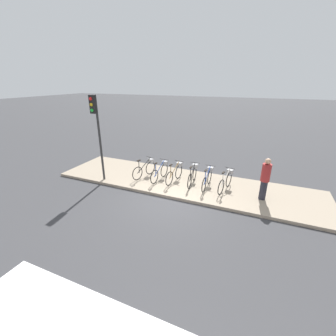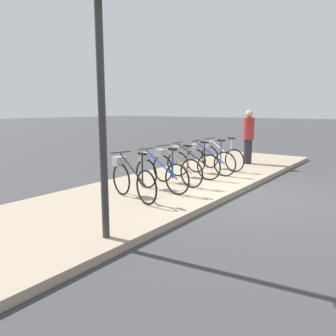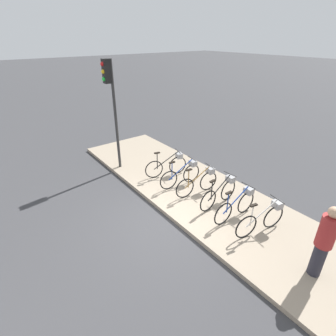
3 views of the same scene
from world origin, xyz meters
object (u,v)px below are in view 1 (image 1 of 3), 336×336
Objects in this scene: traffic_light at (96,121)px; parked_bicycle_3 at (193,175)px; parked_bicycle_0 at (145,168)px; parked_bicycle_2 at (175,172)px; parked_bicycle_5 at (226,180)px; parked_bicycle_4 at (208,178)px; parked_bicycle_1 at (160,171)px; pedestrian at (265,178)px.

parked_bicycle_3 is at bearing 18.17° from traffic_light.
parked_bicycle_2 is (1.54, 0.06, 0.00)m from parked_bicycle_0.
parked_bicycle_4 is at bearing -176.91° from parked_bicycle_5.
parked_bicycle_4 is 0.79m from parked_bicycle_5.
parked_bicycle_5 is 0.40× the size of traffic_light.
parked_bicycle_1 and parked_bicycle_5 have the same top height.
traffic_light is at bearing -144.65° from parked_bicycle_0.
traffic_light is at bearing -158.86° from parked_bicycle_2.
parked_bicycle_3 is (1.54, 0.17, 0.00)m from parked_bicycle_1.
parked_bicycle_4 is 5.42m from traffic_light.
parked_bicycle_3 is 3.04m from pedestrian.
parked_bicycle_0 is 2.37m from parked_bicycle_3.
parked_bicycle_1 and parked_bicycle_2 have the same top height.
parked_bicycle_1 is 0.91× the size of pedestrian.
parked_bicycle_5 is at bearing 3.09° from parked_bicycle_4.
parked_bicycle_5 is (2.32, 0.02, 0.00)m from parked_bicycle_2.
parked_bicycle_2 is 3.85m from pedestrian.
parked_bicycle_3 is (0.82, 0.08, 0.00)m from parked_bicycle_2.
pedestrian is 0.44× the size of traffic_light.
parked_bicycle_4 is at bearing 0.66° from parked_bicycle_0.
parked_bicycle_0 is 3.86m from parked_bicycle_5.
traffic_light is (-4.74, -1.22, 2.33)m from parked_bicycle_4.
parked_bicycle_4 is at bearing 1.79° from parked_bicycle_1.
parked_bicycle_2 is at bearing 2.11° from parked_bicycle_0.
parked_bicycle_3 is 4.84m from traffic_light.
traffic_light reaches higher than parked_bicycle_1.
parked_bicycle_5 is at bearing 2.12° from parked_bicycle_1.
parked_bicycle_0 is at bearing 178.09° from pedestrian.
parked_bicycle_4 is (3.07, 0.04, 0.00)m from parked_bicycle_0.
parked_bicycle_0 is 0.39× the size of traffic_light.
parked_bicycle_5 is (1.50, -0.06, 0.00)m from parked_bicycle_3.
parked_bicycle_5 is 1.58m from pedestrian.
pedestrian is at bearing -3.52° from parked_bicycle_2.
parked_bicycle_3 and parked_bicycle_4 have the same top height.
parked_bicycle_2 is at bearing 21.14° from traffic_light.
pedestrian is (2.28, -0.21, 0.47)m from parked_bicycle_4.
parked_bicycle_5 is at bearing 0.52° from parked_bicycle_2.
parked_bicycle_2 is (0.71, 0.09, 0.00)m from parked_bicycle_1.
parked_bicycle_3 is 1.00× the size of parked_bicycle_4.
pedestrian reaches higher than parked_bicycle_4.
parked_bicycle_5 is at bearing -2.36° from parked_bicycle_3.
parked_bicycle_2 is 1.01× the size of parked_bicycle_5.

